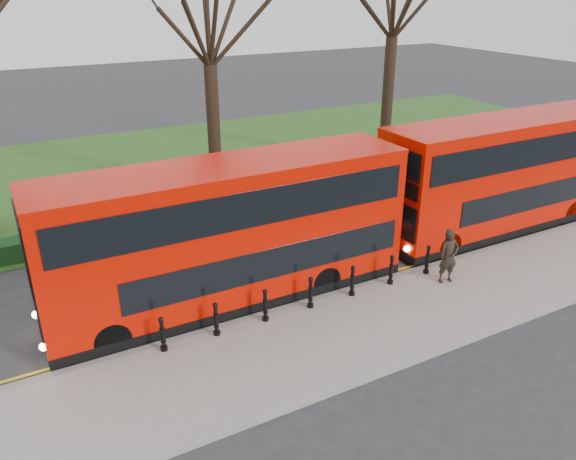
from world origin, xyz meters
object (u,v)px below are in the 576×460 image
bus_rear (509,174)px  pedestrian (449,256)px  bollard_row (311,293)px  bus_lead (229,235)px

bus_rear → pedestrian: (-5.50, -2.63, -1.22)m
bollard_row → bus_rear: bus_rear is taller
bollard_row → pedestrian: 4.93m
bus_rear → bus_lead: bearing=-179.7°
bus_lead → pedestrian: bearing=-20.9°
bus_lead → bus_rear: (12.21, 0.07, 0.02)m
bus_lead → pedestrian: (6.71, -2.56, -1.20)m
bollard_row → bus_rear: size_ratio=0.82×
bus_lead → pedestrian: size_ratio=6.07×
bus_lead → pedestrian: bus_lead is taller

